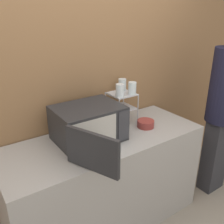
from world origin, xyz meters
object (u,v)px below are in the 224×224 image
dish_rack (122,101)px  person (224,106)px  glass_back_right (122,85)px  bowl (146,124)px  glass_front_left (120,90)px  glass_front_right (132,88)px  microwave (89,124)px

dish_rack → person: size_ratio=0.16×
glass_back_right → bowl: (0.06, -0.30, -0.32)m
glass_front_left → glass_back_right: size_ratio=1.00×
glass_front_left → bowl: 0.40m
glass_back_right → glass_front_right: size_ratio=1.00×
glass_front_right → dish_rack: bearing=132.3°
glass_front_left → person: 1.14m
microwave → person: size_ratio=0.46×
microwave → glass_front_right: bearing=8.6°
person → dish_rack: bearing=154.2°
glass_front_left → person: size_ratio=0.06×
dish_rack → glass_front_left: bearing=-137.4°
microwave → person: (1.42, -0.32, -0.05)m
glass_front_left → glass_front_right: bearing=-3.4°
glass_back_right → glass_front_right: bearing=-87.5°
microwave → glass_back_right: 0.59m
dish_rack → bowl: (0.12, -0.23, -0.18)m
glass_back_right → bowl: bearing=-79.4°
glass_front_right → person: 1.02m
microwave → glass_back_right: glass_back_right is taller
dish_rack → glass_back_right: 0.17m
microwave → dish_rack: (0.45, 0.15, 0.06)m
glass_front_left → glass_front_right: same height
microwave → person: bearing=-12.7°
glass_front_left → bowl: glass_front_left is taller
microwave → bowl: 0.58m
dish_rack → glass_front_right: bearing=-47.7°
glass_back_right → bowl: glass_back_right is taller
dish_rack → glass_back_right: (0.06, 0.07, 0.14)m
bowl → glass_front_left: bearing=139.1°
glass_back_right → bowl: 0.44m
glass_front_left → glass_front_right: 0.14m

